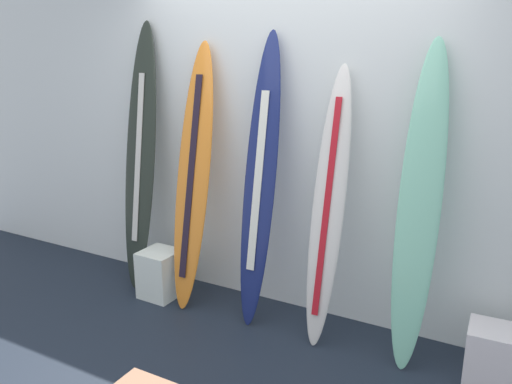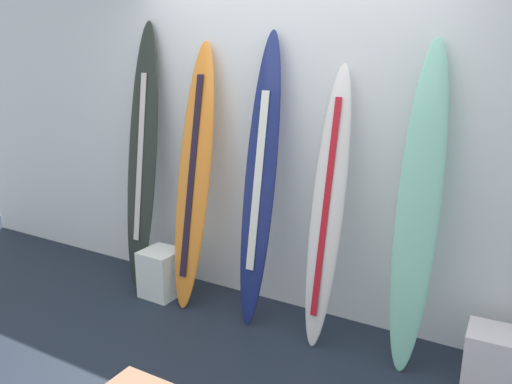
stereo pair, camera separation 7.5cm
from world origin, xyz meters
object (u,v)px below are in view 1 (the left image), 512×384
object	(u,v)px
surfboard_ivory	(328,207)
display_block_center	(491,356)
surfboard_navy	(260,182)
display_block_left	(160,274)
surfboard_seafoam	(419,208)
surfboard_sunset	(193,177)
surfboard_charcoal	(140,160)

from	to	relation	value
surfboard_ivory	display_block_center	xyz separation A→B (m)	(1.09, -0.07, -0.75)
surfboard_navy	display_block_left	distance (m)	1.22
surfboard_navy	display_block_center	size ratio (longest dim) A/B	5.67
display_block_center	surfboard_navy	bearing A→B (deg)	177.19
surfboard_navy	display_block_center	world-z (taller)	surfboard_navy
surfboard_seafoam	display_block_left	distance (m)	2.14
surfboard_ivory	display_block_center	world-z (taller)	surfboard_ivory
surfboard_ivory	display_block_left	size ratio (longest dim) A/B	4.83
surfboard_sunset	surfboard_seafoam	world-z (taller)	surfboard_seafoam
surfboard_sunset	surfboard_navy	bearing A→B (deg)	1.66
surfboard_seafoam	display_block_center	bearing A→B (deg)	-8.89
surfboard_navy	surfboard_seafoam	bearing A→B (deg)	-0.00
surfboard_ivory	surfboard_seafoam	world-z (taller)	surfboard_seafoam
surfboard_ivory	surfboard_seafoam	xyz separation A→B (m)	(0.58, 0.01, 0.08)
surfboard_seafoam	display_block_left	xyz separation A→B (m)	(-1.97, -0.12, -0.83)
surfboard_seafoam	display_block_center	world-z (taller)	surfboard_seafoam
surfboard_ivory	surfboard_sunset	bearing A→B (deg)	-179.69
display_block_left	surfboard_ivory	bearing A→B (deg)	4.60
display_block_center	surfboard_sunset	bearing A→B (deg)	178.36
surfboard_charcoal	surfboard_seafoam	size ratio (longest dim) A/B	1.07
surfboard_navy	surfboard_seafoam	xyz separation A→B (m)	(1.11, -0.00, -0.03)
display_block_left	surfboard_charcoal	bearing A→B (deg)	149.72
surfboard_navy	surfboard_charcoal	bearing A→B (deg)	177.76
surfboard_navy	surfboard_seafoam	distance (m)	1.11
surfboard_navy	surfboard_sunset	bearing A→B (deg)	-178.34
display_block_left	surfboard_seafoam	bearing A→B (deg)	3.54
surfboard_navy	display_block_left	bearing A→B (deg)	-171.90
surfboard_seafoam	display_block_center	size ratio (longest dim) A/B	5.52
surfboard_sunset	display_block_left	xyz separation A→B (m)	(-0.29, -0.11, -0.82)
surfboard_navy	surfboard_ivory	xyz separation A→B (m)	(0.53, -0.01, -0.11)
surfboard_charcoal	surfboard_ivory	xyz separation A→B (m)	(1.67, -0.06, -0.14)
surfboard_charcoal	surfboard_navy	distance (m)	1.14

